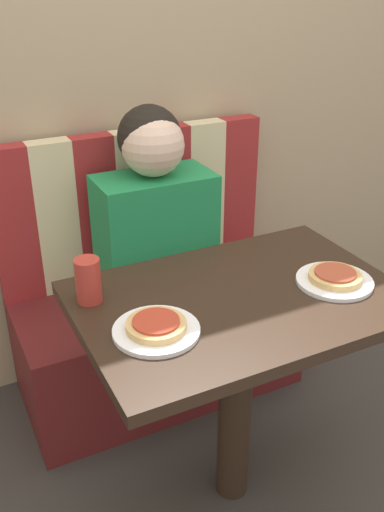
{
  "coord_description": "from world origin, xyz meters",
  "views": [
    {
      "loc": [
        -0.7,
        -1.11,
        1.51
      ],
      "look_at": [
        0.0,
        0.29,
        0.71
      ],
      "focal_mm": 40.0,
      "sensor_mm": 36.0,
      "label": 1
    }
  ],
  "objects_px": {
    "pizza_right": "(335,276)",
    "plate_right": "(334,281)",
    "person": "(154,208)",
    "drinking_cup": "(88,281)",
    "pizza_left": "(156,325)",
    "plate_left": "(156,331)"
  },
  "relations": [
    {
      "from": "pizza_right",
      "to": "plate_right",
      "type": "bearing_deg",
      "value": 90.0
    },
    {
      "from": "person",
      "to": "drinking_cup",
      "type": "bearing_deg",
      "value": -130.7
    },
    {
      "from": "person",
      "to": "plate_right",
      "type": "bearing_deg",
      "value": -67.18
    },
    {
      "from": "drinking_cup",
      "to": "pizza_right",
      "type": "bearing_deg",
      "value": -18.48
    },
    {
      "from": "pizza_left",
      "to": "drinking_cup",
      "type": "height_order",
      "value": "drinking_cup"
    },
    {
      "from": "person",
      "to": "drinking_cup",
      "type": "relative_size",
      "value": 5.69
    },
    {
      "from": "pizza_left",
      "to": "drinking_cup",
      "type": "bearing_deg",
      "value": 114.79
    },
    {
      "from": "person",
      "to": "plate_left",
      "type": "xyz_separation_m",
      "value": [
        -0.27,
        -0.64,
        -0.03
      ]
    },
    {
      "from": "plate_left",
      "to": "plate_right",
      "type": "height_order",
      "value": "same"
    },
    {
      "from": "plate_right",
      "to": "drinking_cup",
      "type": "height_order",
      "value": "drinking_cup"
    },
    {
      "from": "plate_left",
      "to": "drinking_cup",
      "type": "xyz_separation_m",
      "value": [
        -0.1,
        0.21,
        0.05
      ]
    },
    {
      "from": "pizza_left",
      "to": "plate_left",
      "type": "bearing_deg",
      "value": 90.0
    },
    {
      "from": "pizza_left",
      "to": "pizza_right",
      "type": "xyz_separation_m",
      "value": [
        0.54,
        0.0,
        0.0
      ]
    },
    {
      "from": "plate_right",
      "to": "plate_left",
      "type": "bearing_deg",
      "value": 180.0
    },
    {
      "from": "pizza_right",
      "to": "drinking_cup",
      "type": "bearing_deg",
      "value": 161.52
    },
    {
      "from": "plate_right",
      "to": "person",
      "type": "bearing_deg",
      "value": 112.82
    },
    {
      "from": "person",
      "to": "plate_right",
      "type": "xyz_separation_m",
      "value": [
        0.27,
        -0.64,
        -0.03
      ]
    },
    {
      "from": "person",
      "to": "pizza_right",
      "type": "height_order",
      "value": "person"
    },
    {
      "from": "person",
      "to": "pizza_right",
      "type": "bearing_deg",
      "value": -67.18
    },
    {
      "from": "plate_left",
      "to": "drinking_cup",
      "type": "bearing_deg",
      "value": 114.79
    },
    {
      "from": "plate_right",
      "to": "pizza_right",
      "type": "bearing_deg",
      "value": -90.0
    },
    {
      "from": "plate_right",
      "to": "pizza_left",
      "type": "bearing_deg",
      "value": -180.0
    }
  ]
}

